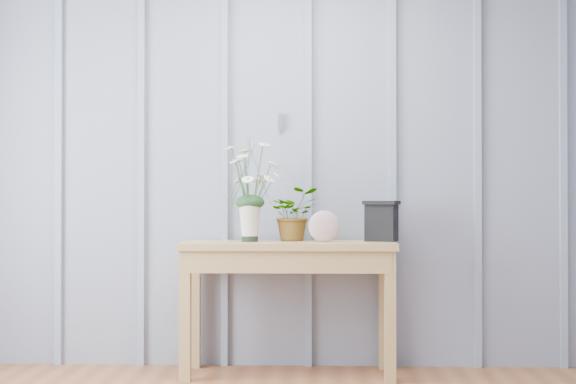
{
  "coord_description": "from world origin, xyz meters",
  "views": [
    {
      "loc": [
        0.29,
        -2.52,
        0.98
      ],
      "look_at": [
        0.14,
        1.94,
        1.03
      ],
      "focal_mm": 50.0,
      "sensor_mm": 36.0,
      "label": 1
    }
  ],
  "objects_px": {
    "daisy_vase": "(250,178)",
    "felt_disc_vessel": "(324,226)",
    "carved_box": "(381,221)",
    "sideboard": "(288,262)"
  },
  "relations": [
    {
      "from": "daisy_vase",
      "to": "felt_disc_vessel",
      "type": "distance_m",
      "value": 0.5
    },
    {
      "from": "felt_disc_vessel",
      "to": "carved_box",
      "type": "height_order",
      "value": "carved_box"
    },
    {
      "from": "sideboard",
      "to": "carved_box",
      "type": "distance_m",
      "value": 0.58
    },
    {
      "from": "sideboard",
      "to": "felt_disc_vessel",
      "type": "distance_m",
      "value": 0.29
    },
    {
      "from": "sideboard",
      "to": "felt_disc_vessel",
      "type": "relative_size",
      "value": 6.8
    },
    {
      "from": "daisy_vase",
      "to": "carved_box",
      "type": "bearing_deg",
      "value": 5.33
    },
    {
      "from": "daisy_vase",
      "to": "sideboard",
      "type": "bearing_deg",
      "value": 1.6
    },
    {
      "from": "daisy_vase",
      "to": "felt_disc_vessel",
      "type": "height_order",
      "value": "daisy_vase"
    },
    {
      "from": "felt_disc_vessel",
      "to": "carved_box",
      "type": "xyz_separation_m",
      "value": [
        0.33,
        0.11,
        0.03
      ]
    },
    {
      "from": "sideboard",
      "to": "daisy_vase",
      "type": "xyz_separation_m",
      "value": [
        -0.22,
        -0.01,
        0.48
      ]
    }
  ]
}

